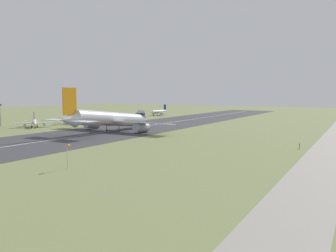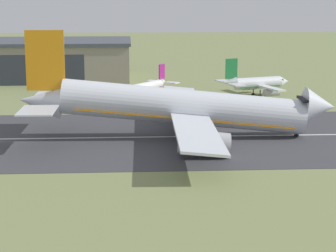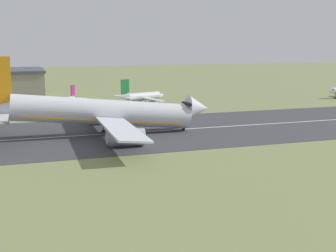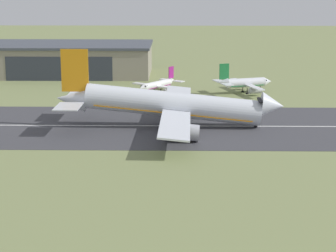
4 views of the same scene
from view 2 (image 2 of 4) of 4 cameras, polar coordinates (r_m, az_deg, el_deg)
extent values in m
cube|color=#3D3D42|center=(117.52, -6.56, -1.04)|extent=(479.33, 45.69, 0.06)
cube|color=silver|center=(117.51, -6.56, -1.02)|extent=(431.40, 0.70, 0.01)
cube|color=gray|center=(200.00, -12.41, 5.54)|extent=(62.38, 29.21, 10.60)
cube|color=#424751|center=(199.49, -12.49, 7.18)|extent=(63.38, 30.21, 0.90)
cube|color=#2D333D|center=(185.73, -13.08, 4.73)|extent=(37.43, 0.12, 8.48)
cylinder|color=silver|center=(115.92, 1.39, 1.69)|extent=(43.59, 6.98, 10.30)
cone|color=silver|center=(120.01, 13.06, 1.73)|extent=(6.23, 6.27, 6.66)
cone|color=silver|center=(116.81, -11.06, 2.10)|extent=(7.99, 5.69, 6.23)
cube|color=black|center=(119.03, 11.67, 2.31)|extent=(1.24, 5.25, 0.54)
cube|color=orange|center=(116.23, 1.39, 0.87)|extent=(38.72, 6.58, 3.96)
cube|color=silver|center=(99.75, 2.52, -0.59)|extent=(7.25, 27.58, 1.05)
cylinder|color=#A8A8B2|center=(102.48, 3.16, -1.50)|extent=(8.41, 3.97, 4.57)
cube|color=silver|center=(132.69, 1.28, 2.49)|extent=(7.25, 27.58, 1.05)
cylinder|color=#A8A8B2|center=(130.99, 1.92, 1.41)|extent=(8.41, 3.97, 4.57)
cube|color=orange|center=(115.69, -10.66, 5.63)|extent=(6.70, 0.41, 10.46)
cube|color=silver|center=(109.15, -11.29, 1.33)|extent=(6.04, 9.53, 0.24)
cube|color=silver|center=(124.35, -10.21, 2.62)|extent=(6.04, 9.53, 0.24)
cylinder|color=black|center=(119.82, 11.13, -0.32)|extent=(0.24, 0.24, 2.57)
cylinder|color=black|center=(120.05, 11.11, -0.82)|extent=(0.84, 0.84, 0.44)
cylinder|color=black|center=(113.18, 1.69, -0.81)|extent=(0.24, 0.24, 2.57)
cylinder|color=black|center=(113.42, 1.68, -1.33)|extent=(0.84, 0.84, 0.44)
cylinder|color=black|center=(120.39, 1.44, -0.05)|extent=(0.24, 0.24, 2.57)
cylinder|color=black|center=(120.61, 1.43, -0.54)|extent=(0.84, 0.84, 0.44)
cylinder|color=white|center=(161.47, -1.99, 3.44)|extent=(9.45, 11.79, 2.22)
cone|color=white|center=(155.43, -3.56, 3.10)|extent=(2.97, 2.93, 2.22)
cone|color=white|center=(167.84, -0.47, 3.90)|extent=(3.19, 3.33, 2.00)
cube|color=black|center=(156.25, -3.32, 3.31)|extent=(2.17, 2.00, 0.44)
cube|color=#991E7A|center=(161.56, -1.98, 3.22)|extent=(8.60, 10.67, 0.20)
cube|color=white|center=(164.27, -3.52, 3.43)|extent=(7.77, 6.48, 0.40)
cylinder|color=#A8A8B2|center=(163.69, -3.42, 3.07)|extent=(2.82, 3.14, 1.38)
cube|color=white|center=(158.47, -0.50, 3.14)|extent=(7.77, 6.48, 0.40)
cylinder|color=#A8A8B2|center=(158.61, -0.78, 2.81)|extent=(2.82, 3.14, 1.38)
cube|color=#991E7A|center=(167.18, -0.54, 4.76)|extent=(1.65, 2.12, 3.78)
cube|color=white|center=(169.39, -1.27, 3.94)|extent=(3.99, 3.71, 0.24)
cube|color=white|center=(166.35, 0.35, 3.80)|extent=(3.99, 3.71, 0.24)
cylinder|color=black|center=(157.48, -3.08, 2.53)|extent=(0.24, 0.24, 1.50)
cylinder|color=black|center=(157.56, -3.07, 2.34)|extent=(0.84, 0.84, 0.44)
cylinder|color=black|center=(162.69, -2.32, 2.83)|extent=(0.24, 0.24, 1.50)
cylinder|color=black|center=(162.78, -2.32, 2.65)|extent=(0.84, 0.84, 0.44)
cylinder|color=black|center=(161.20, -1.54, 2.76)|extent=(0.24, 0.24, 1.50)
cylinder|color=black|center=(161.28, -1.54, 2.57)|extent=(0.84, 0.84, 0.44)
cylinder|color=silver|center=(164.60, 7.82, 3.74)|extent=(12.72, 6.65, 2.88)
cone|color=silver|center=(168.42, 10.05, 3.85)|extent=(3.37, 3.55, 2.88)
cone|color=silver|center=(160.77, 5.36, 3.79)|extent=(4.10, 3.55, 2.59)
cube|color=black|center=(167.60, 9.65, 4.02)|extent=(1.81, 2.67, 0.44)
cube|color=#1E7238|center=(164.71, 7.82, 3.46)|extent=(11.49, 6.12, 0.20)
cube|color=silver|center=(159.45, 9.01, 3.26)|extent=(5.13, 9.83, 0.40)
cylinder|color=#A8A8B2|center=(160.50, 8.99, 2.91)|extent=(4.12, 2.87, 1.79)
cube|color=silver|center=(170.19, 6.85, 3.85)|extent=(5.13, 9.83, 0.40)
cylinder|color=#A8A8B2|center=(169.90, 7.10, 3.44)|extent=(4.12, 2.87, 1.79)
cube|color=#1E7238|center=(160.58, 5.55, 4.99)|extent=(3.06, 1.25, 4.90)
cube|color=silver|center=(157.64, 6.00, 3.59)|extent=(3.99, 5.05, 0.24)
cube|color=silver|center=(164.06, 4.81, 3.93)|extent=(3.99, 5.05, 0.24)
cylinder|color=black|center=(167.46, 9.30, 3.01)|extent=(0.24, 0.24, 1.87)
cylinder|color=black|center=(167.57, 9.29, 2.77)|extent=(0.84, 0.84, 0.44)
cylinder|color=black|center=(163.34, 8.02, 2.83)|extent=(0.24, 0.24, 1.87)
cylinder|color=black|center=(163.45, 8.02, 2.58)|extent=(0.84, 0.84, 0.44)
cylinder|color=black|center=(166.31, 7.43, 3.00)|extent=(0.24, 0.24, 1.87)
cylinder|color=black|center=(166.41, 7.43, 2.76)|extent=(0.84, 0.84, 0.44)
camera|label=1|loc=(105.33, -82.82, -3.63)|focal=35.00mm
camera|label=3|loc=(10.99, -74.73, -12.74)|focal=50.00mm
camera|label=4|loc=(46.91, 162.70, 3.81)|focal=70.00mm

